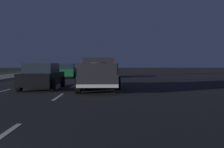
% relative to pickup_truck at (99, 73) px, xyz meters
% --- Properties ---
extents(ground, '(144.00, 144.00, 0.00)m').
position_rel_pickup_truck_xyz_m(ground, '(14.49, 3.50, -0.98)').
color(ground, black).
extents(sidewalk_shoulder, '(108.00, 4.00, 0.12)m').
position_rel_pickup_truck_xyz_m(sidewalk_shoulder, '(14.49, 10.95, -0.92)').
color(sidewalk_shoulder, gray).
rests_on(sidewalk_shoulder, ground).
extents(lane_markings, '(108.00, 7.04, 0.01)m').
position_rel_pickup_truck_xyz_m(lane_markings, '(17.65, 6.59, -0.98)').
color(lane_markings, silver).
rests_on(lane_markings, ground).
extents(pickup_truck, '(5.43, 2.30, 1.87)m').
position_rel_pickup_truck_xyz_m(pickup_truck, '(0.00, 0.00, 0.00)').
color(pickup_truck, '#232328').
rests_on(pickup_truck, ground).
extents(sedan_green, '(4.43, 2.08, 1.54)m').
position_rel_pickup_truck_xyz_m(sedan_green, '(12.23, 3.65, -0.20)').
color(sedan_green, '#14592D').
rests_on(sedan_green, ground).
extents(sedan_black, '(4.42, 2.06, 1.54)m').
position_rel_pickup_truck_xyz_m(sedan_black, '(0.51, 3.34, -0.20)').
color(sedan_black, black).
rests_on(sedan_black, ground).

